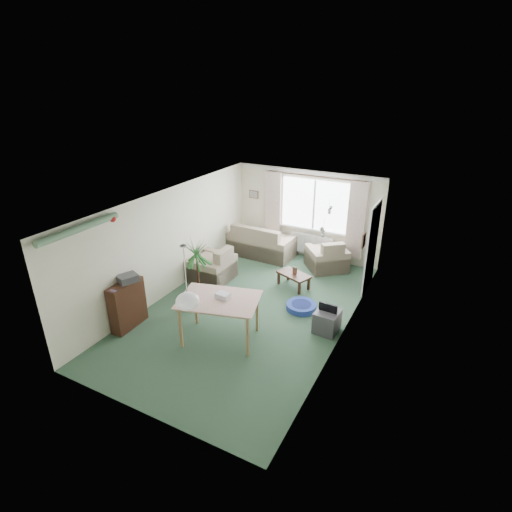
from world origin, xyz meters
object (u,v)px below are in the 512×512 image
at_px(sofa, 262,239).
at_px(armchair_corner, 327,254).
at_px(coffee_table, 294,280).
at_px(dining_table, 220,319).
at_px(houseplant, 198,274).
at_px(pet_bed, 301,306).
at_px(armchair_left, 212,263).
at_px(tv_cube, 327,321).
at_px(bookshelf, 127,305).

relative_size(sofa, armchair_corner, 1.94).
height_order(coffee_table, dining_table, dining_table).
relative_size(coffee_table, dining_table, 0.57).
bearing_deg(houseplant, armchair_corner, 58.96).
bearing_deg(pet_bed, dining_table, -119.94).
bearing_deg(pet_bed, coffee_table, 122.34).
bearing_deg(dining_table, houseplant, 142.23).
height_order(sofa, coffee_table, sofa).
relative_size(armchair_corner, houseplant, 0.60).
height_order(armchair_left, dining_table, armchair_left).
height_order(armchair_left, houseplant, houseplant).
distance_m(sofa, coffee_table, 2.05).
height_order(coffee_table, pet_bed, coffee_table).
bearing_deg(armchair_left, tv_cube, 76.36).
xyz_separation_m(armchair_left, dining_table, (1.49, -1.98, -0.01)).
distance_m(armchair_left, bookshelf, 2.49).
distance_m(dining_table, tv_cube, 2.08).
xyz_separation_m(sofa, tv_cube, (2.80, -2.72, -0.23)).
height_order(sofa, armchair_corner, sofa).
bearing_deg(coffee_table, tv_cube, -47.16).
distance_m(armchair_left, pet_bed, 2.51).
xyz_separation_m(armchair_left, coffee_table, (1.93, 0.56, -0.26)).
xyz_separation_m(armchair_corner, tv_cube, (0.91, -2.70, -0.19)).
bearing_deg(dining_table, bookshelf, -165.31).
bearing_deg(armchair_corner, armchair_left, -0.42).
bearing_deg(coffee_table, bookshelf, -126.86).
bearing_deg(coffee_table, sofa, 138.57).
bearing_deg(houseplant, sofa, 90.97).
distance_m(armchair_corner, coffee_table, 1.39).
bearing_deg(bookshelf, tv_cube, 23.44).
bearing_deg(armchair_left, dining_table, 37.63).
xyz_separation_m(sofa, armchair_left, (-0.40, -1.90, -0.02)).
bearing_deg(pet_bed, armchair_left, 173.19).
distance_m(houseplant, pet_bed, 2.31).
height_order(bookshelf, dining_table, bookshelf).
height_order(armchair_corner, coffee_table, armchair_corner).
distance_m(sofa, houseplant, 3.10).
bearing_deg(tv_cube, sofa, 139.23).
height_order(sofa, pet_bed, sofa).
distance_m(coffee_table, tv_cube, 1.87).
bearing_deg(armchair_corner, pet_bed, 54.80).
height_order(coffee_table, tv_cube, tv_cube).
relative_size(armchair_left, coffee_table, 1.26).
bearing_deg(armchair_corner, houseplant, 19.18).
bearing_deg(sofa, pet_bed, 134.88).
height_order(dining_table, pet_bed, dining_table).
height_order(bookshelf, houseplant, houseplant).
relative_size(houseplant, pet_bed, 2.40).
bearing_deg(bookshelf, coffee_table, 51.61).
relative_size(armchair_corner, bookshelf, 0.97).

